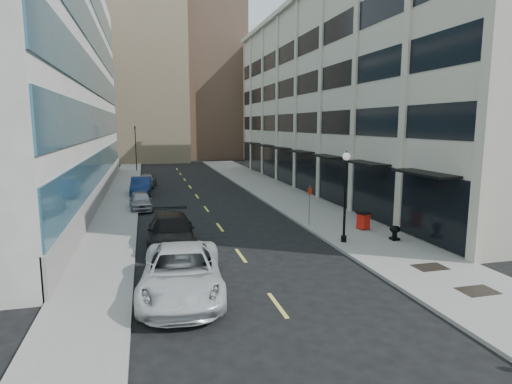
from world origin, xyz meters
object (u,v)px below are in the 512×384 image
car_white_van (182,272)px  lamppost (345,189)px  car_black_pickup (171,232)px  car_blue_sedan (141,186)px  trash_bin (363,220)px  car_grey_sedan (147,180)px  traffic_signal (135,129)px  car_silver_sedan (141,201)px  urn_planter (395,231)px  sign_post (310,200)px

car_white_van → lamppost: bearing=33.5°
car_white_van → car_black_pickup: 6.47m
car_blue_sedan → trash_bin: (12.91, -17.23, -0.10)m
car_grey_sedan → lamppost: lamppost is taller
lamppost → car_blue_sedan: bearing=118.5°
traffic_signal → car_silver_sedan: 27.47m
car_white_van → traffic_signal: bearing=98.5°
traffic_signal → car_grey_sedan: 15.93m
traffic_signal → car_silver_sedan: (0.70, -27.00, -5.04)m
lamppost → urn_planter: lamppost is taller
car_silver_sedan → car_grey_sedan: size_ratio=0.95×
car_black_pickup → lamppost: lamppost is taller
car_black_pickup → urn_planter: bearing=-7.8°
traffic_signal → car_grey_sedan: traffic_signal is taller
car_grey_sedan → urn_planter: size_ratio=5.32×
car_blue_sedan → car_white_van: bearing=-83.7°
car_grey_sedan → trash_bin: bearing=-53.9°
car_black_pickup → lamppost: bearing=-8.7°
car_blue_sedan → sign_post: (10.10, -15.62, 0.96)m
car_white_van → lamppost: lamppost is taller
lamppost → car_silver_sedan: bearing=130.2°
car_white_van → urn_planter: bearing=26.1°
car_silver_sedan → car_grey_sedan: car_grey_sedan is taller
trash_bin → sign_post: sign_post is taller
car_black_pickup → car_grey_sedan: (-1.07, 22.68, -0.12)m
car_blue_sedan → trash_bin: size_ratio=4.70×
car_grey_sedan → trash_bin: car_grey_sedan is taller
car_black_pickup → sign_post: bearing=16.3°
trash_bin → urn_planter: size_ratio=1.32×
urn_planter → traffic_signal: bearing=109.5°
traffic_signal → trash_bin: (13.61, -37.23, -5.00)m
car_black_pickup → car_grey_sedan: car_black_pickup is taller
car_black_pickup → traffic_signal: bearing=95.7°
traffic_signal → urn_planter: size_ratio=8.78×
car_silver_sedan → car_blue_sedan: bearing=86.5°
sign_post → car_silver_sedan: bearing=117.3°
car_silver_sedan → car_grey_sedan: (0.53, 11.92, 0.04)m
car_white_van → car_black_pickup: (0.00, 6.47, -0.05)m
traffic_signal → sign_post: 37.43m
car_silver_sedan → urn_planter: bearing=-47.2°
car_blue_sedan → lamppost: size_ratio=1.01×
car_black_pickup → car_grey_sedan: 22.71m
sign_post → traffic_signal: bearing=84.7°
car_blue_sedan → urn_planter: bearing=-53.4°
car_black_pickup → car_blue_sedan: car_black_pickup is taller
car_black_pickup → lamppost: 9.37m
car_white_van → car_grey_sedan: 29.17m
traffic_signal → car_silver_sedan: bearing=-88.5°
traffic_signal → car_black_pickup: 38.14m
car_white_van → car_silver_sedan: bearing=100.9°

